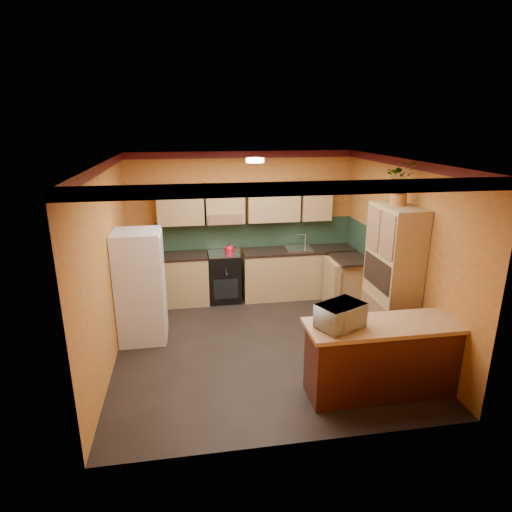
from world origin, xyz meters
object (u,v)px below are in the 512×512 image
at_px(base_cabinets_back, 257,275).
at_px(breakfast_bar, 382,360).
at_px(stove, 224,277).
at_px(microwave, 340,316).
at_px(fridge, 140,287).
at_px(pantry, 392,278).

distance_m(base_cabinets_back, breakfast_bar, 3.35).
height_order(stove, microwave, microwave).
relative_size(stove, fridge, 0.54).
xyz_separation_m(base_cabinets_back, microwave, (0.42, -3.20, 0.64)).
distance_m(stove, pantry, 3.11).
xyz_separation_m(fridge, pantry, (3.60, -0.77, 0.20)).
bearing_deg(stove, breakfast_bar, -63.16).
bearing_deg(breakfast_bar, base_cabinets_back, 107.25).
distance_m(stove, fridge, 1.93).
relative_size(stove, breakfast_bar, 0.51).
relative_size(breakfast_bar, microwave, 3.43).
bearing_deg(pantry, microwave, -136.68).
bearing_deg(stove, microwave, -71.84).
height_order(pantry, microwave, pantry).
height_order(base_cabinets_back, microwave, microwave).
bearing_deg(base_cabinets_back, breakfast_bar, -72.75).
bearing_deg(pantry, fridge, 167.89).
xyz_separation_m(pantry, microwave, (-1.19, -1.12, 0.03)).
xyz_separation_m(fridge, microwave, (2.41, -1.89, 0.23)).
relative_size(pantry, breakfast_bar, 1.17).
relative_size(fridge, breakfast_bar, 0.94).
height_order(base_cabinets_back, pantry, pantry).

